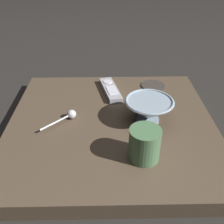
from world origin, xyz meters
TOP-DOWN VIEW (x-y plane):
  - ground_plane at (0.00, 0.00)m, footprint 6.00×6.00m
  - table at (0.00, 0.00)m, footprint 0.63×0.65m
  - cereal_bowl at (0.00, -0.12)m, footprint 0.15×0.15m
  - coffee_mug at (-0.17, -0.08)m, footprint 0.08×0.08m
  - teaspoon at (0.01, 0.13)m, footprint 0.10×0.10m
  - tv_remote_near at (0.19, -0.00)m, footprint 0.18×0.09m
  - drink_coaster at (0.23, -0.17)m, footprint 0.09×0.09m

SIDE VIEW (x-z plane):
  - ground_plane at x=0.00m, z-range 0.00..0.00m
  - table at x=0.00m, z-range 0.00..0.05m
  - drink_coaster at x=0.23m, z-range 0.05..0.05m
  - tv_remote_near at x=0.19m, z-range 0.05..0.07m
  - teaspoon at x=0.01m, z-range 0.05..0.08m
  - cereal_bowl at x=0.00m, z-range 0.05..0.13m
  - coffee_mug at x=-0.17m, z-range 0.05..0.14m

